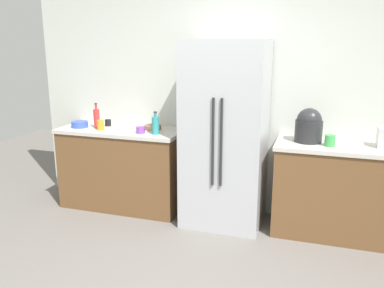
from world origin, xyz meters
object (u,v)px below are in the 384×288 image
(rice_cooker, at_px, (309,126))
(bowl_b, at_px, (153,127))
(cup_a, at_px, (100,125))
(cup_b, at_px, (108,123))
(cup_d, at_px, (141,130))
(bottle_b, at_px, (97,118))
(refrigerator, at_px, (225,135))
(bottle_a, at_px, (156,125))
(bowl_a, at_px, (80,124))
(cup_c, at_px, (330,141))

(rice_cooker, bearing_deg, bowl_b, 177.62)
(cup_a, bearing_deg, bowl_b, 21.95)
(cup_b, relative_size, cup_d, 0.78)
(cup_d, relative_size, bowl_b, 0.49)
(rice_cooker, height_order, bottle_b, rice_cooker)
(cup_a, bearing_deg, refrigerator, 3.18)
(rice_cooker, bearing_deg, bottle_a, -174.42)
(bottle_a, relative_size, bowl_b, 1.27)
(bottle_b, bearing_deg, cup_d, -10.06)
(bowl_a, bearing_deg, bottle_b, 9.99)
(rice_cooker, xyz_separation_m, bottle_a, (-1.53, -0.15, -0.06))
(rice_cooker, bearing_deg, refrigerator, -175.26)
(refrigerator, xyz_separation_m, cup_a, (-1.38, -0.08, 0.03))
(cup_a, xyz_separation_m, cup_b, (-0.03, 0.22, -0.02))
(cup_a, bearing_deg, bottle_b, 136.99)
(bottle_b, bearing_deg, cup_a, -43.01)
(bottle_a, distance_m, cup_c, 1.73)
(refrigerator, bearing_deg, cup_d, -174.37)
(bottle_a, bearing_deg, bowl_b, 120.35)
(refrigerator, distance_m, cup_b, 1.42)
(bottle_a, relative_size, bottle_b, 0.86)
(cup_a, bearing_deg, rice_cooker, 3.76)
(bottle_b, height_order, cup_d, bottle_b)
(rice_cooker, xyz_separation_m, bowl_b, (-1.66, 0.07, -0.13))
(bottle_b, relative_size, cup_b, 3.86)
(cup_a, distance_m, cup_c, 2.39)
(cup_c, xyz_separation_m, cup_d, (-1.90, -0.04, -0.02))
(cup_d, bearing_deg, bottle_b, 169.94)
(refrigerator, distance_m, bowl_b, 0.87)
(refrigerator, relative_size, cup_a, 17.19)
(refrigerator, xyz_separation_m, bowl_b, (-0.86, 0.14, -0.00))
(rice_cooker, height_order, cup_c, rice_cooker)
(cup_c, bearing_deg, cup_d, -178.71)
(bottle_b, height_order, cup_c, bottle_b)
(rice_cooker, bearing_deg, cup_d, -174.79)
(bowl_a, bearing_deg, bottle_a, -3.78)
(bottle_a, bearing_deg, bottle_b, 172.57)
(cup_c, relative_size, cup_d, 1.12)
(cup_c, distance_m, bowl_a, 2.69)
(cup_b, relative_size, bowl_a, 0.39)
(bottle_a, distance_m, bowl_b, 0.26)
(cup_c, bearing_deg, bowl_a, 179.45)
(refrigerator, height_order, cup_c, refrigerator)
(bottle_a, bearing_deg, refrigerator, 6.52)
(bottle_a, relative_size, cup_c, 2.32)
(refrigerator, distance_m, bottle_a, 0.74)
(rice_cooker, xyz_separation_m, cup_c, (0.20, -0.11, -0.10))
(bowl_b, bearing_deg, cup_c, -5.57)
(cup_a, height_order, cup_d, cup_a)
(cup_b, bearing_deg, bottle_a, -18.32)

